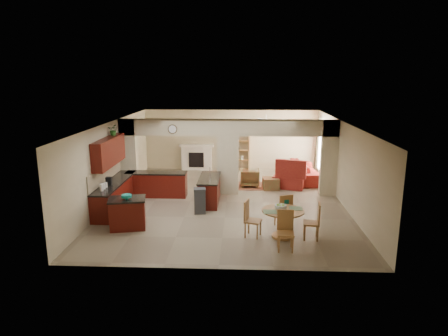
{
  "coord_description": "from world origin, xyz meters",
  "views": [
    {
      "loc": [
        0.51,
        -13.41,
        4.36
      ],
      "look_at": [
        -0.11,
        0.3,
        1.15
      ],
      "focal_mm": 32.0,
      "sensor_mm": 36.0,
      "label": 1
    }
  ],
  "objects_px": {
    "kitchen_island": "(128,213)",
    "dining_table": "(283,219)",
    "armchair": "(250,177)",
    "sofa": "(307,171)"
  },
  "relations": [
    {
      "from": "kitchen_island",
      "to": "dining_table",
      "type": "bearing_deg",
      "value": -18.09
    },
    {
      "from": "kitchen_island",
      "to": "sofa",
      "type": "bearing_deg",
      "value": 31.42
    },
    {
      "from": "sofa",
      "to": "dining_table",
      "type": "bearing_deg",
      "value": 158.13
    },
    {
      "from": "sofa",
      "to": "armchair",
      "type": "bearing_deg",
      "value": 105.87
    },
    {
      "from": "kitchen_island",
      "to": "armchair",
      "type": "bearing_deg",
      "value": 40.41
    },
    {
      "from": "kitchen_island",
      "to": "sofa",
      "type": "height_order",
      "value": "kitchen_island"
    },
    {
      "from": "armchair",
      "to": "kitchen_island",
      "type": "bearing_deg",
      "value": 53.21
    },
    {
      "from": "dining_table",
      "to": "armchair",
      "type": "xyz_separation_m",
      "value": [
        -0.8,
        5.18,
        -0.17
      ]
    },
    {
      "from": "kitchen_island",
      "to": "armchair",
      "type": "xyz_separation_m",
      "value": [
        3.63,
        4.71,
        -0.11
      ]
    },
    {
      "from": "dining_table",
      "to": "armchair",
      "type": "bearing_deg",
      "value": 98.75
    }
  ]
}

